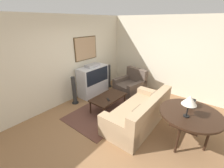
% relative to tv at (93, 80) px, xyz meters
% --- Properties ---
extents(ground_plane, '(12.00, 12.00, 0.00)m').
position_rel_tv_xyz_m(ground_plane, '(-0.82, -1.80, -0.54)').
color(ground_plane, '#8E6642').
extents(wall_back, '(12.00, 0.10, 2.70)m').
position_rel_tv_xyz_m(wall_back, '(-0.80, 0.33, 0.82)').
color(wall_back, beige).
rests_on(wall_back, ground_plane).
extents(wall_right, '(0.06, 12.00, 2.70)m').
position_rel_tv_xyz_m(wall_right, '(1.81, -1.80, 0.81)').
color(wall_right, beige).
rests_on(wall_right, ground_plane).
extents(area_rug, '(2.43, 1.43, 0.01)m').
position_rel_tv_xyz_m(area_rug, '(-0.51, -1.09, -0.53)').
color(area_rug, brown).
rests_on(area_rug, ground_plane).
extents(tv, '(1.14, 0.49, 1.13)m').
position_rel_tv_xyz_m(tv, '(0.00, 0.00, 0.00)').
color(tv, silver).
rests_on(tv, ground_plane).
extents(couch, '(2.07, 0.98, 0.83)m').
position_rel_tv_xyz_m(couch, '(-0.48, -2.17, -0.24)').
color(couch, tan).
rests_on(couch, ground_plane).
extents(armchair, '(1.07, 1.06, 0.88)m').
position_rel_tv_xyz_m(armchair, '(0.95, -0.99, -0.26)').
color(armchair, brown).
rests_on(armchair, ground_plane).
extents(coffee_table, '(1.09, 0.61, 0.44)m').
position_rel_tv_xyz_m(coffee_table, '(-0.49, -1.11, -0.14)').
color(coffee_table, black).
rests_on(coffee_table, ground_plane).
extents(console_table, '(1.23, 1.23, 0.77)m').
position_rel_tv_xyz_m(console_table, '(-0.44, -3.30, 0.17)').
color(console_table, black).
rests_on(console_table, ground_plane).
extents(table_lamp, '(0.28, 0.28, 0.46)m').
position_rel_tv_xyz_m(table_lamp, '(-0.63, -3.25, 0.59)').
color(table_lamp, black).
rests_on(table_lamp, console_table).
extents(mantel_clock, '(0.18, 0.10, 0.16)m').
position_rel_tv_xyz_m(mantel_clock, '(-0.16, -3.26, 0.31)').
color(mantel_clock, black).
rests_on(mantel_clock, console_table).
extents(remote, '(0.12, 0.16, 0.02)m').
position_rel_tv_xyz_m(remote, '(-0.63, -1.23, -0.09)').
color(remote, black).
rests_on(remote, coffee_table).
extents(speaker_tower_left, '(0.22, 0.22, 0.92)m').
position_rel_tv_xyz_m(speaker_tower_left, '(-0.87, -0.01, -0.10)').
color(speaker_tower_left, black).
rests_on(speaker_tower_left, ground_plane).
extents(speaker_tower_right, '(0.22, 0.22, 0.92)m').
position_rel_tv_xyz_m(speaker_tower_right, '(0.87, -0.01, -0.10)').
color(speaker_tower_right, black).
rests_on(speaker_tower_right, ground_plane).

